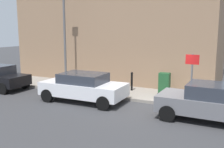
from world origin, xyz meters
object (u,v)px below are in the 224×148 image
object	(u,v)px
car_white	(83,87)
bollard_far_kerb	(93,82)
utility_cabinet	(164,85)
street_sign	(192,71)
lamppost	(65,33)
car_grey	(212,102)
bollard_near_cabinet	(132,81)

from	to	relation	value
car_white	bollard_far_kerb	xyz separation A→B (m)	(1.32, 0.24, -0.05)
utility_cabinet	street_sign	distance (m)	2.18
bollard_far_kerb	lamppost	distance (m)	3.89
car_grey	bollard_far_kerb	bearing A→B (deg)	-12.42
bollard_far_kerb	street_sign	xyz separation A→B (m)	(0.11, -5.13, 0.96)
bollard_far_kerb	street_sign	bearing A→B (deg)	-88.75
bollard_far_kerb	street_sign	size ratio (longest dim) A/B	0.45
car_white	bollard_far_kerb	size ratio (longest dim) A/B	4.08
street_sign	car_white	bearing A→B (deg)	106.32
bollard_near_cabinet	bollard_far_kerb	size ratio (longest dim) A/B	1.00
street_sign	bollard_far_kerb	bearing A→B (deg)	91.25
utility_cabinet	street_sign	xyz separation A→B (m)	(-1.17, -1.56, 0.98)
bollard_near_cabinet	lamppost	xyz separation A→B (m)	(-0.24, 4.35, 2.60)
car_grey	car_white	world-z (taller)	car_grey
car_white	bollard_far_kerb	world-z (taller)	car_white
street_sign	utility_cabinet	bearing A→B (deg)	53.24
utility_cabinet	bollard_near_cabinet	size ratio (longest dim) A/B	1.11
street_sign	car_grey	bearing A→B (deg)	-144.78
car_white	street_sign	size ratio (longest dim) A/B	1.85
utility_cabinet	bollard_near_cabinet	world-z (taller)	utility_cabinet
bollard_near_cabinet	street_sign	bearing A→B (deg)	-110.17
bollard_far_kerb	utility_cabinet	bearing A→B (deg)	-70.34
bollard_near_cabinet	car_white	bearing A→B (deg)	151.73
bollard_far_kerb	lamppost	size ratio (longest dim) A/B	0.18
car_white	utility_cabinet	distance (m)	4.23
car_grey	car_white	distance (m)	5.98
utility_cabinet	lamppost	distance (m)	6.76
car_white	car_grey	bearing A→B (deg)	177.43
lamppost	bollard_far_kerb	bearing A→B (deg)	-113.15
car_grey	bollard_near_cabinet	size ratio (longest dim) A/B	3.94
utility_cabinet	bollard_near_cabinet	distance (m)	1.89
bollard_near_cabinet	bollard_far_kerb	bearing A→B (deg)	129.17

